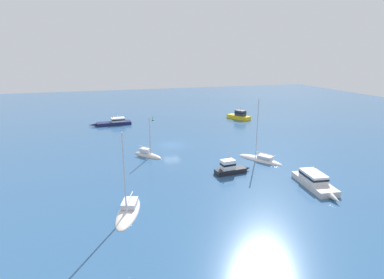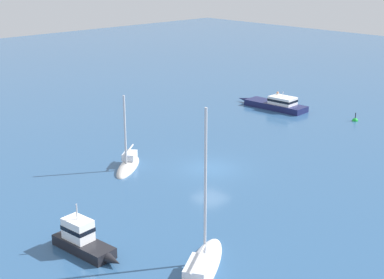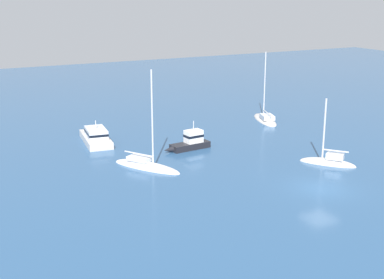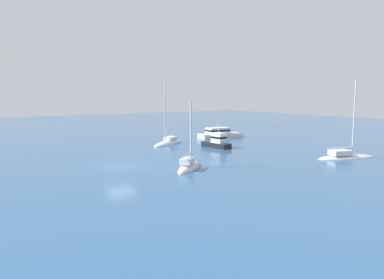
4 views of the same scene
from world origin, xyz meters
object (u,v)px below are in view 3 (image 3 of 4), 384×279
at_px(ketch_1, 328,163).
at_px(powerboat_1, 96,136).
at_px(motor_cruiser, 190,142).
at_px(ketch, 146,166).
at_px(sloop, 265,119).

bearing_deg(ketch_1, powerboat_1, 6.43).
height_order(motor_cruiser, ketch, ketch).
bearing_deg(ketch_1, motor_cruiser, 3.23).
xyz_separation_m(sloop, motor_cruiser, (-13.16, -6.36, 0.56)).
bearing_deg(ketch, motor_cruiser, 87.60).
bearing_deg(motor_cruiser, powerboat_1, -47.05).
distance_m(sloop, ketch, 21.40).
relative_size(motor_cruiser, ketch, 0.55).
bearing_deg(ketch_1, ketch, 27.77).
relative_size(sloop, ketch, 0.92).
height_order(sloop, motor_cruiser, sloop).
distance_m(sloop, ketch_1, 16.71).
bearing_deg(sloop, motor_cruiser, 133.81).
relative_size(sloop, ketch_1, 1.31).
relative_size(ketch, ketch_1, 1.42).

